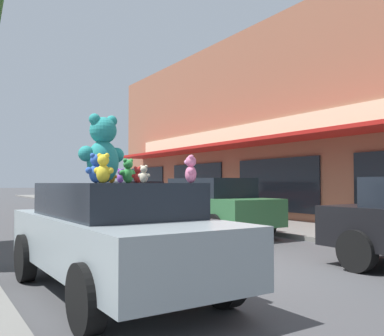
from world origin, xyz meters
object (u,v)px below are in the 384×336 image
at_px(teddy_bear_pink, 191,170).
at_px(teddy_bear_yellow, 103,169).
at_px(teddy_bear_purple, 120,176).
at_px(parked_car_far_right, 133,199).
at_px(teddy_bear_blue, 96,169).
at_px(plush_art_car, 113,233).
at_px(parked_car_far_center, 211,205).
at_px(teddy_bear_cream, 144,174).
at_px(teddy_bear_giant, 103,150).
at_px(teddy_bear_red, 138,175).
at_px(teddy_bear_orange, 112,176).
at_px(teddy_bear_green, 128,171).
at_px(teddy_bear_black, 100,171).

xyz_separation_m(teddy_bear_pink, teddy_bear_yellow, (-1.06, 0.08, -0.01)).
relative_size(teddy_bear_purple, parked_car_far_right, 0.05).
height_order(teddy_bear_blue, teddy_bear_purple, teddy_bear_blue).
xyz_separation_m(plush_art_car, parked_car_far_center, (4.79, 4.75, 0.05)).
height_order(teddy_bear_cream, parked_car_far_right, teddy_bear_cream).
height_order(teddy_bear_giant, teddy_bear_cream, teddy_bear_giant).
bearing_deg(teddy_bear_purple, teddy_bear_cream, 126.29).
bearing_deg(teddy_bear_red, teddy_bear_purple, -67.75).
relative_size(teddy_bear_giant, teddy_bear_orange, 4.07).
xyz_separation_m(teddy_bear_green, teddy_bear_yellow, (-0.95, -1.56, -0.02)).
bearing_deg(teddy_bear_pink, teddy_bear_giant, -134.58).
distance_m(teddy_bear_cream, teddy_bear_black, 1.01).
distance_m(teddy_bear_green, parked_car_far_center, 6.09).
height_order(plush_art_car, teddy_bear_yellow, teddy_bear_yellow).
relative_size(plush_art_car, teddy_bear_purple, 18.59).
bearing_deg(parked_car_far_right, teddy_bear_giant, -115.81).
bearing_deg(teddy_bear_purple, plush_art_car, 109.32).
bearing_deg(teddy_bear_purple, teddy_bear_yellow, 109.23).
bearing_deg(teddy_bear_blue, teddy_bear_giant, -127.25).
bearing_deg(teddy_bear_cream, teddy_bear_green, -49.30).
bearing_deg(teddy_bear_purple, teddy_bear_orange, 92.99).
height_order(teddy_bear_orange, teddy_bear_yellow, teddy_bear_yellow).
distance_m(teddy_bear_red, parked_car_far_right, 11.15).
height_order(plush_art_car, parked_car_far_center, parked_car_far_center).
bearing_deg(teddy_bear_orange, teddy_bear_pink, 113.55).
xyz_separation_m(plush_art_car, teddy_bear_green, (0.45, 0.56, 0.85)).
xyz_separation_m(teddy_bear_red, teddy_bear_pink, (0.17, -1.16, 0.05)).
bearing_deg(teddy_bear_cream, teddy_bear_orange, -37.98).
bearing_deg(teddy_bear_red, teddy_bear_black, -25.79).
distance_m(teddy_bear_giant, teddy_bear_cream, 0.82).
bearing_deg(teddy_bear_yellow, teddy_bear_pink, -134.15).
bearing_deg(teddy_bear_orange, parked_car_far_center, -124.40).
relative_size(teddy_bear_cream, teddy_bear_orange, 0.99).
xyz_separation_m(plush_art_car, teddy_bear_pink, (0.56, -1.08, 0.83)).
relative_size(teddy_bear_red, teddy_bear_black, 0.62).
xyz_separation_m(teddy_bear_purple, teddy_bear_pink, (0.04, -2.11, 0.05)).
distance_m(teddy_bear_green, parked_car_far_right, 10.70).
bearing_deg(teddy_bear_pink, plush_art_car, -130.45).
bearing_deg(teddy_bear_purple, teddy_bear_blue, 104.70).
bearing_deg(teddy_bear_giant, plush_art_car, 87.03).
height_order(teddy_bear_cream, teddy_bear_pink, teddy_bear_pink).
height_order(plush_art_car, teddy_bear_cream, teddy_bear_cream).
xyz_separation_m(teddy_bear_red, teddy_bear_orange, (-0.13, 0.67, 0.00)).
xyz_separation_m(teddy_bear_giant, teddy_bear_red, (0.43, -0.23, -0.35)).
height_order(teddy_bear_pink, teddy_bear_black, teddy_bear_black).
bearing_deg(teddy_bear_green, teddy_bear_black, -16.55).
bearing_deg(parked_car_far_center, teddy_bear_black, -139.04).
bearing_deg(teddy_bear_orange, teddy_bear_giant, 70.03).
bearing_deg(teddy_bear_giant, parked_car_far_center, -147.82).
relative_size(teddy_bear_cream, teddy_bear_pink, 0.70).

